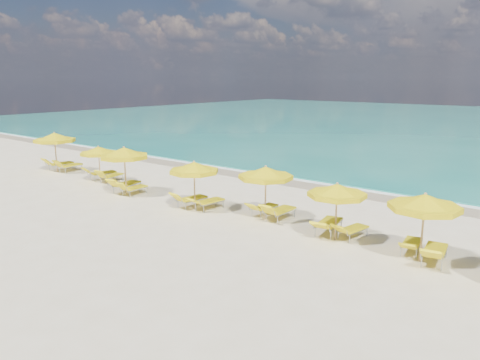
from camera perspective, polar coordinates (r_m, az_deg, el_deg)
The scene contains 26 objects.
ground_plane at distance 20.48m, azimuth -2.63°, elevation -3.99°, with size 120.00×120.00×0.00m, color beige.
ocean at distance 64.33m, azimuth 27.00°, elevation 5.93°, with size 120.00×80.00×0.30m, color #147364.
wet_sand_band at distance 26.32m, azimuth 8.05°, elevation -0.39°, with size 120.00×2.60×0.01m, color tan.
foam_line at distance 26.99m, azimuth 8.92°, elevation -0.10°, with size 120.00×1.20×0.03m, color white.
whitecap_near at distance 37.44m, azimuth 7.68°, elevation 3.43°, with size 14.00×0.36×0.05m, color white.
umbrella_0 at distance 30.99m, azimuth -21.68°, elevation 4.80°, with size 3.24×3.24×2.51m.
umbrella_1 at distance 27.21m, azimuth -16.87°, elevation 3.40°, with size 2.61×2.61×2.07m.
umbrella_2 at distance 23.93m, azimuth -13.94°, elevation 3.17°, with size 2.99×2.99×2.44m.
umbrella_3 at distance 20.58m, azimuth -5.62°, elevation 1.46°, with size 2.65×2.65×2.22m.
umbrella_4 at distance 19.08m, azimuth 3.15°, elevation 0.81°, with size 2.69×2.69×2.28m.
umbrella_5 at distance 16.97m, azimuth 11.75°, elevation -1.32°, with size 2.64×2.64×2.14m.
umbrella_6 at distance 15.71m, azimuth 21.60°, elevation -2.60°, with size 2.78×2.78×2.28m.
lounger_0_left at distance 31.97m, azimuth -21.06°, elevation 1.61°, with size 0.74×1.94×0.89m.
lounger_0_right at distance 31.14m, azimuth -20.01°, elevation 1.40°, with size 0.79×1.87×0.88m.
lounger_1_left at distance 28.14m, azimuth -16.45°, elevation 0.53°, with size 0.98×1.97×0.84m.
lounger_1_right at distance 27.29m, azimuth -15.42°, elevation 0.21°, with size 0.87×1.80×0.86m.
lounger_2_left at distance 24.76m, azimuth -13.71°, elevation -0.85°, with size 1.04×2.08×0.91m.
lounger_2_right at distance 24.08m, azimuth -12.78°, elevation -1.27°, with size 0.67×1.68×0.81m.
lounger_3_left at distance 21.45m, azimuth -5.96°, elevation -2.66°, with size 0.78×1.86×0.83m.
lounger_3_right at distance 20.97m, azimuth -3.83°, elevation -3.00°, with size 0.78×1.87×0.71m.
lounger_4_left at distance 20.11m, azimuth 2.93°, elevation -3.70°, with size 0.66×1.70×0.70m.
lounger_4_right at distance 19.46m, azimuth 4.89°, elevation -4.18°, with size 0.66×1.90×0.88m.
lounger_5_left at distance 18.03m, azimuth 10.69°, elevation -5.69°, with size 1.00×2.14×0.80m.
lounger_5_right at distance 17.73m, azimuth 13.51°, elevation -6.27°, with size 0.82×1.76×0.73m.
lounger_6_left at distance 16.87m, azimuth 20.16°, elevation -7.69°, with size 0.80×1.74×0.66m.
lounger_6_right at distance 16.26m, azimuth 22.61°, elevation -8.51°, with size 0.94×2.04×0.82m.
Camera 1 is at (12.99, -14.74, 5.78)m, focal length 35.00 mm.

